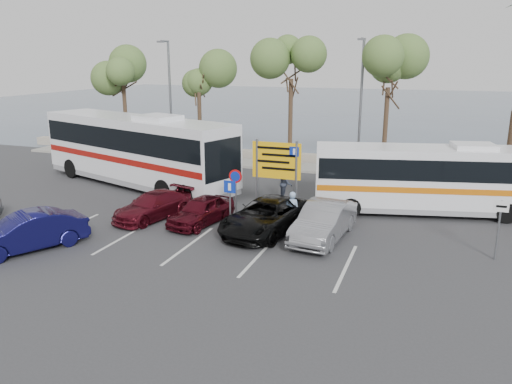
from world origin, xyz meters
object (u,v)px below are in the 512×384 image
(car_blue, at_px, (26,232))
(car_maroon, at_px, (153,206))
(pedestrian_far, at_px, (286,183))
(car_red, at_px, (201,211))
(car_silver_b, at_px, (324,221))
(coach_bus_left, at_px, (136,152))
(pedestrian_near, at_px, (292,210))
(street_lamp_left, at_px, (170,95))
(suv_black, at_px, (267,216))
(coach_bus_right, at_px, (433,181))
(direction_sign, at_px, (277,167))
(street_lamp_right, at_px, (361,100))

(car_blue, bearing_deg, car_maroon, 93.17)
(pedestrian_far, bearing_deg, car_red, 141.96)
(car_blue, bearing_deg, car_silver_b, 54.93)
(car_maroon, xyz_separation_m, car_red, (2.40, 0.00, 0.02))
(coach_bus_left, distance_m, pedestrian_far, 8.83)
(coach_bus_left, xyz_separation_m, car_blue, (1.64, -10.00, -1.19))
(coach_bus_left, xyz_separation_m, pedestrian_near, (10.29, -4.18, -1.10))
(street_lamp_left, distance_m, suv_black, 16.85)
(street_lamp_left, bearing_deg, coach_bus_left, -76.34)
(street_lamp_left, xyz_separation_m, coach_bus_right, (17.50, -7.02, -3.05))
(direction_sign, bearing_deg, suv_black, -85.48)
(street_lamp_right, relative_size, car_silver_b, 1.80)
(coach_bus_left, relative_size, suv_black, 2.70)
(direction_sign, height_order, pedestrian_far, direction_sign)
(car_blue, distance_m, suv_black, 9.26)
(street_lamp_right, bearing_deg, car_silver_b, -87.44)
(street_lamp_left, height_order, car_maroon, street_lamp_left)
(street_lamp_right, xyz_separation_m, suv_black, (-1.86, -12.02, -3.91))
(coach_bus_right, xyz_separation_m, car_silver_b, (-3.96, -5.00, -0.81))
(street_lamp_left, height_order, direction_sign, street_lamp_left)
(street_lamp_right, relative_size, car_red, 2.23)
(street_lamp_right, xyz_separation_m, direction_sign, (-2.00, -10.32, -2.17))
(car_blue, bearing_deg, suv_black, 61.48)
(coach_bus_left, height_order, car_maroon, coach_bus_left)
(coach_bus_left, bearing_deg, street_lamp_left, 103.66)
(street_lamp_right, height_order, coach_bus_right, street_lamp_right)
(direction_sign, relative_size, car_maroon, 0.89)
(suv_black, xyz_separation_m, pedestrian_far, (-0.66, 5.00, 0.17))
(street_lamp_right, distance_m, coach_bus_left, 13.57)
(direction_sign, xyz_separation_m, car_blue, (-7.66, -6.70, -1.71))
(car_blue, bearing_deg, street_lamp_right, 89.23)
(direction_sign, relative_size, suv_black, 0.72)
(coach_bus_right, height_order, suv_black, coach_bus_right)
(coach_bus_left, bearing_deg, direction_sign, -19.55)
(direction_sign, xyz_separation_m, car_red, (-2.86, -1.70, -1.82))
(pedestrian_far, bearing_deg, car_maroon, 123.55)
(car_blue, relative_size, car_red, 1.21)
(pedestrian_near, bearing_deg, street_lamp_left, -41.09)
(car_red, bearing_deg, pedestrian_far, 75.89)
(car_silver_b, xyz_separation_m, pedestrian_near, (-1.54, 0.82, 0.07))
(coach_bus_right, bearing_deg, pedestrian_far, -180.00)
(car_silver_b, bearing_deg, pedestrian_near, 157.63)
(street_lamp_right, height_order, coach_bus_left, street_lamp_right)
(street_lamp_left, xyz_separation_m, direction_sign, (11.00, -10.32, -2.17))
(suv_black, bearing_deg, coach_bus_left, 162.96)
(car_silver_b, bearing_deg, suv_black, -174.43)
(coach_bus_left, distance_m, suv_black, 10.75)
(street_lamp_left, bearing_deg, street_lamp_right, 0.00)
(coach_bus_right, relative_size, suv_black, 2.20)
(street_lamp_left, relative_size, car_silver_b, 1.80)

